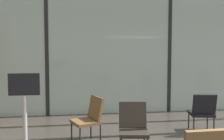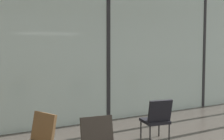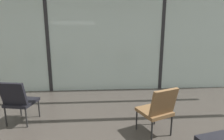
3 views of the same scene
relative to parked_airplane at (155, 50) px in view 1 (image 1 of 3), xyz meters
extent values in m
cube|color=#A3B7B2|center=(-1.55, -6.26, -0.15)|extent=(14.00, 0.08, 3.50)
cube|color=black|center=(-5.05, -6.26, -0.15)|extent=(0.10, 0.12, 3.50)
cube|color=black|center=(-1.55, -6.26, -0.15)|extent=(0.10, 0.12, 3.50)
ellipsoid|color=#B2BCD6|center=(0.28, 0.00, 0.00)|extent=(10.93, 3.81, 3.81)
sphere|color=gray|center=(-4.75, 0.00, 0.00)|extent=(2.10, 2.10, 2.10)
sphere|color=black|center=(-2.73, -1.75, 0.29)|extent=(0.28, 0.28, 0.28)
sphere|color=black|center=(-1.83, -1.75, 0.29)|extent=(0.28, 0.28, 0.28)
sphere|color=black|center=(-0.93, -1.75, 0.29)|extent=(0.28, 0.28, 0.28)
sphere|color=black|center=(-0.03, -1.75, 0.29)|extent=(0.28, 0.28, 0.28)
sphere|color=black|center=(0.87, -1.75, 0.29)|extent=(0.28, 0.28, 0.28)
sphere|color=black|center=(1.77, -1.75, 0.29)|extent=(0.28, 0.28, 0.28)
cube|color=black|center=(-1.53, -8.21, -1.51)|extent=(0.56, 0.56, 0.06)
cube|color=black|center=(-1.57, -8.42, -1.26)|extent=(0.50, 0.23, 0.44)
cylinder|color=black|center=(-1.29, -8.05, -1.72)|extent=(0.03, 0.03, 0.37)
cylinder|color=black|center=(-1.70, -7.97, -1.72)|extent=(0.03, 0.03, 0.37)
cylinder|color=black|center=(-1.37, -8.46, -1.72)|extent=(0.03, 0.03, 0.37)
cylinder|color=black|center=(-1.78, -8.38, -1.72)|extent=(0.03, 0.03, 0.37)
cube|color=#28231E|center=(-3.29, -9.26, -1.51)|extent=(0.55, 0.55, 0.06)
cube|color=#28231E|center=(-3.26, -9.04, -1.26)|extent=(0.50, 0.21, 0.44)
cylinder|color=black|center=(-3.46, -9.02, -1.72)|extent=(0.03, 0.03, 0.37)
cylinder|color=black|center=(-3.05, -9.08, -1.72)|extent=(0.03, 0.03, 0.37)
cube|color=brown|center=(-4.07, -8.52, -1.51)|extent=(0.63, 0.63, 0.06)
cube|color=brown|center=(-3.87, -8.44, -1.26)|extent=(0.32, 0.50, 0.44)
cylinder|color=black|center=(-4.34, -8.41, -1.72)|extent=(0.03, 0.03, 0.37)
cylinder|color=black|center=(-4.18, -8.79, -1.72)|extent=(0.03, 0.03, 0.37)
cylinder|color=black|center=(-3.95, -8.24, -1.72)|extent=(0.03, 0.03, 0.37)
cylinder|color=black|center=(-3.79, -8.63, -1.72)|extent=(0.03, 0.03, 0.37)
cylinder|color=#B2B2B7|center=(-4.98, -9.56, -1.36)|extent=(0.06, 0.06, 1.10)
cube|color=black|center=(-4.98, -9.56, -0.63)|extent=(0.44, 0.03, 0.32)
camera|label=1|loc=(-4.20, -13.24, -0.17)|focal=39.64mm
camera|label=2|loc=(-5.04, -12.61, -0.07)|focal=44.88mm
camera|label=3|loc=(0.03, -11.35, -0.25)|focal=26.11mm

